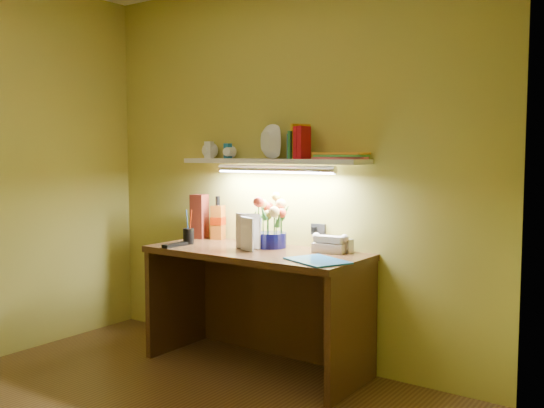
# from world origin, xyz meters

# --- Properties ---
(desk) EXTENTS (1.40, 0.60, 0.75)m
(desk) POSITION_xyz_m (0.00, 1.20, 0.38)
(desk) COLOR #36200E
(desk) RESTS_ON ground
(flower_bouquet) EXTENTS (0.25, 0.25, 0.34)m
(flower_bouquet) POSITION_xyz_m (0.03, 1.33, 0.92)
(flower_bouquet) COLOR #090939
(flower_bouquet) RESTS_ON desk
(telephone) EXTENTS (0.21, 0.17, 0.11)m
(telephone) POSITION_xyz_m (0.42, 1.39, 0.81)
(telephone) COLOR beige
(telephone) RESTS_ON desk
(desk_clock) EXTENTS (0.09, 0.07, 0.08)m
(desk_clock) POSITION_xyz_m (0.51, 1.45, 0.79)
(desk_clock) COLOR #BCBCC2
(desk_clock) RESTS_ON desk
(whisky_bottle) EXTENTS (0.10, 0.10, 0.30)m
(whisky_bottle) POSITION_xyz_m (-0.50, 1.42, 0.90)
(whisky_bottle) COLOR #AD5112
(whisky_bottle) RESTS_ON desk
(whisky_box) EXTENTS (0.12, 0.12, 0.31)m
(whisky_box) POSITION_xyz_m (-0.64, 1.39, 0.91)
(whisky_box) COLOR #5E1E13
(whisky_box) RESTS_ON desk
(pen_cup) EXTENTS (0.09, 0.09, 0.18)m
(pen_cup) POSITION_xyz_m (-0.51, 1.14, 0.84)
(pen_cup) COLOR black
(pen_cup) RESTS_ON desk
(art_card) EXTENTS (0.18, 0.07, 0.18)m
(art_card) POSITION_xyz_m (-0.20, 1.40, 0.84)
(art_card) COLOR silver
(art_card) RESTS_ON desk
(tv_remote) EXTENTS (0.05, 0.19, 0.02)m
(tv_remote) POSITION_xyz_m (-0.51, 1.01, 0.76)
(tv_remote) COLOR black
(tv_remote) RESTS_ON desk
(blue_folder) EXTENTS (0.40, 0.36, 0.01)m
(blue_folder) POSITION_xyz_m (0.52, 1.08, 0.75)
(blue_folder) COLOR #1B6CB2
(blue_folder) RESTS_ON desk
(desk_book_a) EXTENTS (0.17, 0.06, 0.22)m
(desk_book_a) POSITION_xyz_m (-0.15, 1.19, 0.86)
(desk_book_a) COLOR beige
(desk_book_a) RESTS_ON desk
(desk_book_b) EXTENTS (0.15, 0.08, 0.21)m
(desk_book_b) POSITION_xyz_m (-0.10, 1.17, 0.85)
(desk_book_b) COLOR white
(desk_book_b) RESTS_ON desk
(wall_shelf) EXTENTS (1.32, 0.34, 0.25)m
(wall_shelf) POSITION_xyz_m (0.03, 1.38, 1.33)
(wall_shelf) COLOR white
(wall_shelf) RESTS_ON ground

